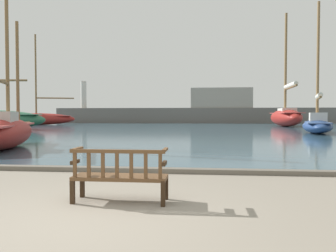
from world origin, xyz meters
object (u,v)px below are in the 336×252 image
Objects in this scene: sailboat_nearest_port at (317,123)px; sailboat_mid_starboard at (7,131)px; park_bench at (120,175)px; sailboat_distant_harbor at (38,118)px; sailboat_far_port at (286,116)px.

sailboat_mid_starboard is at bearing -142.02° from sailboat_nearest_port.
sailboat_distant_harbor is at bearing 119.26° from park_bench.
sailboat_far_port is at bearing 84.65° from sailboat_nearest_port.
sailboat_nearest_port is (17.19, 13.42, 0.02)m from sailboat_mid_starboard.
sailboat_distant_harbor is (-15.11, 31.52, 0.22)m from sailboat_mid_starboard.
sailboat_mid_starboard is at bearing -64.39° from sailboat_distant_harbor.
sailboat_nearest_port reaches higher than park_bench.
sailboat_far_port reaches higher than sailboat_mid_starboard.
park_bench is 38.70m from sailboat_far_port.
park_bench is at bearing -116.05° from sailboat_nearest_port.
sailboat_far_port is (1.47, 15.72, 0.52)m from sailboat_nearest_port.
sailboat_nearest_port is at bearing 37.98° from sailboat_mid_starboard.
sailboat_nearest_port is 37.03m from sailboat_distant_harbor.
sailboat_far_port is (11.80, 36.84, 0.90)m from park_bench.
sailboat_mid_starboard reaches higher than park_bench.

